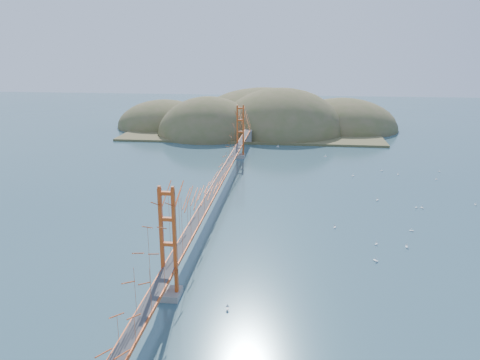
# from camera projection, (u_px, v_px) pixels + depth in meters

# --- Properties ---
(ground) EXTENTS (320.00, 320.00, 0.00)m
(ground) POSITION_uv_depth(u_px,v_px,m) (219.00, 201.00, 75.65)
(ground) COLOR #325765
(ground) RESTS_ON ground
(bridge) EXTENTS (2.20, 94.40, 12.00)m
(bridge) POSITION_uv_depth(u_px,v_px,m) (218.00, 159.00, 73.84)
(bridge) COLOR gray
(bridge) RESTS_ON ground
(far_headlands) EXTENTS (84.00, 58.00, 25.00)m
(far_headlands) POSITION_uv_depth(u_px,v_px,m) (262.00, 128.00, 140.67)
(far_headlands) COLOR brown
(far_headlands) RESTS_ON ground
(sailboat_12) EXTENTS (0.67, 0.67, 0.73)m
(sailboat_12) POSITION_uv_depth(u_px,v_px,m) (278.00, 146.00, 114.72)
(sailboat_12) COLOR white
(sailboat_12) RESTS_ON ground
(sailboat_8) EXTENTS (0.52, 0.48, 0.59)m
(sailboat_8) POSITION_uv_depth(u_px,v_px,m) (436.00, 179.00, 87.36)
(sailboat_8) COLOR white
(sailboat_8) RESTS_ON ground
(sailboat_0) EXTENTS (0.50, 0.60, 0.69)m
(sailboat_0) POSITION_uv_depth(u_px,v_px,m) (407.00, 246.00, 58.39)
(sailboat_0) COLOR white
(sailboat_0) RESTS_ON ground
(sailboat_14) EXTENTS (0.55, 0.55, 0.61)m
(sailboat_14) POSITION_uv_depth(u_px,v_px,m) (335.00, 227.00, 64.63)
(sailboat_14) COLOR white
(sailboat_14) RESTS_ON ground
(sailboat_17) EXTENTS (0.48, 0.39, 0.56)m
(sailboat_17) POSITION_uv_depth(u_px,v_px,m) (439.00, 171.00, 92.61)
(sailboat_17) COLOR white
(sailboat_17) RESTS_ON ground
(sailboat_3) EXTENTS (0.60, 0.60, 0.64)m
(sailboat_3) POSITION_uv_depth(u_px,v_px,m) (353.00, 176.00, 89.56)
(sailboat_3) COLOR white
(sailboat_3) RESTS_ON ground
(sailboat_5) EXTENTS (0.45, 0.52, 0.59)m
(sailboat_5) POSITION_uv_depth(u_px,v_px,m) (475.00, 204.00, 73.67)
(sailboat_5) COLOR white
(sailboat_5) RESTS_ON ground
(sailboat_10) EXTENTS (0.49, 0.60, 0.70)m
(sailboat_10) POSITION_uv_depth(u_px,v_px,m) (228.00, 308.00, 44.79)
(sailboat_10) COLOR white
(sailboat_10) RESTS_ON ground
(sailboat_2) EXTENTS (0.55, 0.45, 0.64)m
(sailboat_2) POSITION_uv_depth(u_px,v_px,m) (412.00, 230.00, 63.47)
(sailboat_2) COLOR white
(sailboat_2) RESTS_ON ground
(sailboat_15) EXTENTS (0.46, 0.55, 0.64)m
(sailboat_15) POSITION_uv_depth(u_px,v_px,m) (398.00, 174.00, 90.59)
(sailboat_15) COLOR white
(sailboat_15) RESTS_ON ground
(sailboat_16) EXTENTS (0.59, 0.59, 0.62)m
(sailboat_16) POSITION_uv_depth(u_px,v_px,m) (382.00, 170.00, 93.24)
(sailboat_16) COLOR white
(sailboat_16) RESTS_ON ground
(sailboat_7) EXTENTS (0.65, 0.58, 0.73)m
(sailboat_7) POSITION_uv_depth(u_px,v_px,m) (325.00, 156.00, 104.89)
(sailboat_7) COLOR white
(sailboat_7) RESTS_ON ground
(sailboat_4) EXTENTS (0.64, 0.64, 0.69)m
(sailboat_4) POSITION_uv_depth(u_px,v_px,m) (377.00, 200.00, 75.76)
(sailboat_4) COLOR white
(sailboat_4) RESTS_ON ground
(sailboat_6) EXTENTS (0.70, 0.70, 0.74)m
(sailboat_6) POSITION_uv_depth(u_px,v_px,m) (376.00, 260.00, 54.74)
(sailboat_6) COLOR white
(sailboat_6) RESTS_ON ground
(sailboat_1) EXTENTS (0.63, 0.63, 0.67)m
(sailboat_1) POSITION_uv_depth(u_px,v_px,m) (422.00, 207.00, 72.27)
(sailboat_1) COLOR white
(sailboat_1) RESTS_ON ground
(sailboat_extra_0) EXTENTS (0.46, 0.49, 0.55)m
(sailboat_extra_0) POSITION_uv_depth(u_px,v_px,m) (416.00, 207.00, 72.37)
(sailboat_extra_0) COLOR white
(sailboat_extra_0) RESTS_ON ground
(sailboat_extra_1) EXTENTS (0.57, 0.57, 0.59)m
(sailboat_extra_1) POSITION_uv_depth(u_px,v_px,m) (376.00, 244.00, 59.25)
(sailboat_extra_1) COLOR white
(sailboat_extra_1) RESTS_ON ground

